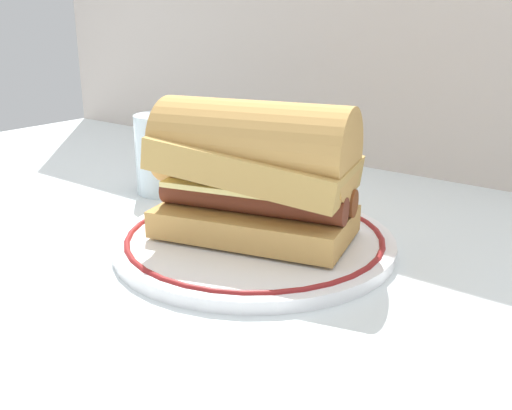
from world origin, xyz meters
TOP-DOWN VIEW (x-y plane):
  - ground_plane at (0.00, 0.00)m, footprint 1.50×1.50m
  - plate at (0.00, 0.04)m, footprint 0.28×0.28m
  - sausage_sandwich at (0.00, 0.04)m, footprint 0.21×0.15m
  - drinking_glass at (-0.21, 0.12)m, footprint 0.07×0.07m

SIDE VIEW (x-z plane):
  - ground_plane at x=0.00m, z-range 0.00..0.00m
  - plate at x=0.00m, z-range 0.00..0.02m
  - drinking_glass at x=-0.21m, z-range -0.01..0.09m
  - sausage_sandwich at x=0.00m, z-range 0.02..0.15m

